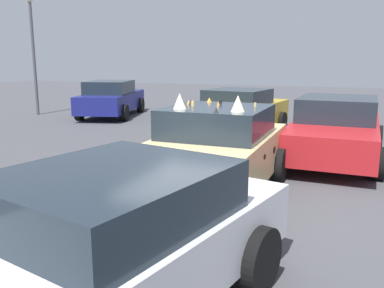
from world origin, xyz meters
The scene contains 7 objects.
ground_plane centered at (0.00, 0.00, 0.00)m, with size 60.00×60.00×0.00m, color #47474C.
art_car_decorated centered at (0.07, 0.00, 0.74)m, with size 4.37×2.13×1.74m.
parked_sedan_far_left centered at (5.94, 0.99, 0.69)m, with size 4.55×2.55×1.40m.
parked_sedan_near_right centered at (8.20, 6.83, 0.72)m, with size 4.53×2.71×1.43m.
parked_sedan_behind_left centered at (-3.51, -0.15, 0.70)m, with size 4.54×2.77×1.36m.
parked_sedan_far_right centered at (3.67, -1.87, 0.71)m, with size 4.67×2.25×1.42m.
lot_lamp_post centered at (7.58, 10.01, 2.85)m, with size 0.28×0.28×4.76m.
Camera 1 is at (-6.28, -2.04, 2.28)m, focal length 38.64 mm.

